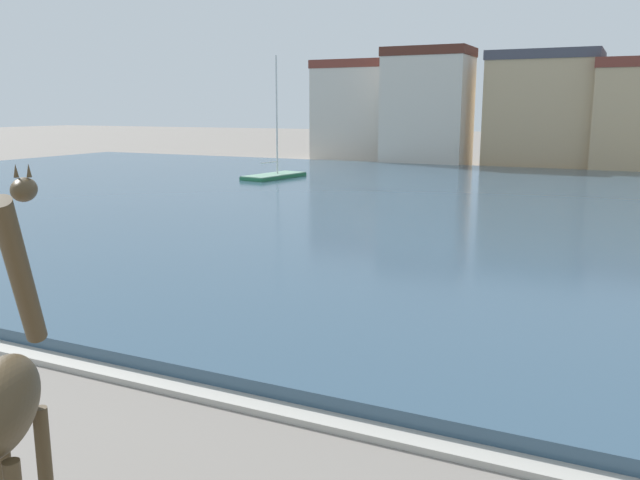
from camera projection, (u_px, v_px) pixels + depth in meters
name	position (u px, v px, depth m)	size (l,w,h in m)	color
harbor_water	(464.00, 209.00, 33.26)	(91.50, 46.71, 0.39)	#334C60
quay_edge_coping	(165.00, 385.00, 12.44)	(91.50, 0.50, 0.12)	#ADA89E
giraffe_statue	(6.00, 407.00, 6.40)	(1.86, 2.34, 4.61)	#42331E
sailboat_green	(279.00, 177.00, 46.31)	(2.66, 6.12, 8.71)	#236B42
townhouse_wide_warehouse	(360.00, 111.00, 64.95)	(8.83, 5.23, 9.76)	beige
townhouse_end_terrace	(427.00, 108.00, 58.82)	(7.49, 5.24, 10.42)	beige
townhouse_narrow_midrow	(543.00, 111.00, 56.88)	(9.07, 7.78, 9.90)	tan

